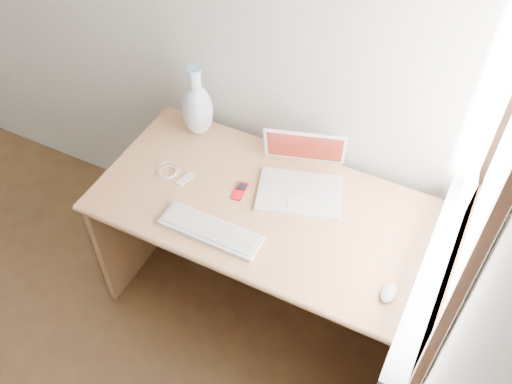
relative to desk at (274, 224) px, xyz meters
The scene contains 9 objects.
window 1.05m from the desk, 11.54° to the right, with size 0.11×0.99×1.10m.
desk is the anchor object (origin of this frame).
laptop 0.28m from the desk, 38.41° to the left, with size 0.39×0.37×0.23m.
external_keyboard 0.39m from the desk, 113.66° to the right, with size 0.40×0.12×0.02m.
mouse 0.66m from the desk, 25.32° to the right, with size 0.05×0.09×0.03m, color white.
ipod 0.26m from the desk, 153.05° to the right, with size 0.05×0.10×0.01m.
cable_coil 0.51m from the desk, 168.04° to the right, with size 0.10×0.10×0.01m, color white.
remote 0.43m from the desk, 163.36° to the right, with size 0.03×0.08×0.01m, color white.
vase 0.60m from the desk, 159.31° to the left, with size 0.13×0.13×0.34m.
Camera 1 is at (1.64, 0.02, 2.44)m, focal length 40.00 mm.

